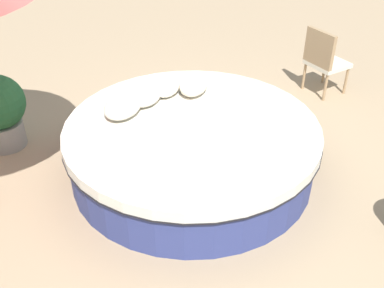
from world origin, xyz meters
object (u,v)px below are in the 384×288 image
Objects in this scene: round_bed at (192,148)px; throw_pillow_2 at (144,96)px; throw_pillow_3 at (123,106)px; patio_chair at (324,58)px; throw_pillow_0 at (194,84)px; throw_pillow_1 at (166,87)px.

round_bed is 5.71× the size of throw_pillow_2.
throw_pillow_2 is at bearing 155.78° from throw_pillow_3.
throw_pillow_3 is 0.57× the size of patio_chair.
patio_chair reaches higher than throw_pillow_3.
throw_pillow_0 is 1.08× the size of throw_pillow_2.
throw_pillow_0 reaches higher than round_bed.
round_bed is 0.90m from throw_pillow_3.
round_bed is 0.89m from throw_pillow_1.
throw_pillow_3 is at bearing -93.79° from round_bed.
throw_pillow_1 is at bearing -92.77° from patio_chair.
patio_chair is at bearing 136.25° from throw_pillow_0.
throw_pillow_1 is 0.33m from throw_pillow_2.
throw_pillow_2 is 0.34m from throw_pillow_3.
throw_pillow_0 is at bearing 136.86° from throw_pillow_3.
throw_pillow_2 is at bearing -35.33° from throw_pillow_1.
throw_pillow_1 is at bearing -70.91° from throw_pillow_0.
round_bed is 2.85× the size of patio_chair.
throw_pillow_0 is 0.54× the size of patio_chair.
throw_pillow_1 is 2.52m from patio_chair.
throw_pillow_1 is (-0.64, -0.48, 0.39)m from round_bed.
throw_pillow_3 is at bearing -24.22° from throw_pillow_2.
round_bed is 5.31× the size of throw_pillow_0.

